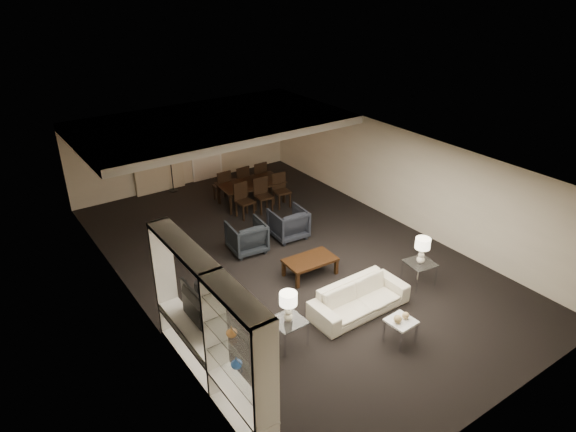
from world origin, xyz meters
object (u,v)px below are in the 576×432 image
at_px(sofa, 359,298).
at_px(vase_blue, 236,363).
at_px(armchair_left, 247,237).
at_px(side_table_left, 288,332).
at_px(side_table_right, 419,273).
at_px(chair_nm, 264,196).
at_px(pendant_light, 223,139).
at_px(chair_nr, 282,191).
at_px(chair_fl, 222,185).
at_px(coffee_table, 310,267).
at_px(armchair_right, 288,223).
at_px(vase_amber, 232,332).
at_px(television, 191,311).
at_px(dining_table, 252,193).
at_px(marble_table, 400,331).
at_px(table_lamp_right, 422,251).
at_px(floor_speaker, 200,308).
at_px(chair_fr, 257,176).
at_px(chair_fm, 240,181).
at_px(table_lamp_left, 288,307).
at_px(chair_nl, 245,201).

bearing_deg(sofa, vase_blue, -163.35).
bearing_deg(armchair_left, side_table_left, 77.67).
xyz_separation_m(side_table_right, chair_nm, (-0.82, 4.88, 0.21)).
relative_size(pendant_light, chair_nr, 0.55).
distance_m(vase_blue, chair_fl, 8.07).
xyz_separation_m(coffee_table, armchair_right, (0.60, 1.70, 0.18)).
relative_size(vase_blue, vase_amber, 1.06).
bearing_deg(vase_amber, television, 88.84).
relative_size(side_table_right, dining_table, 0.31).
bearing_deg(television, marble_table, -116.72).
distance_m(chair_nr, chair_fl, 1.77).
xyz_separation_m(table_lamp_right, marble_table, (-1.70, -1.10, -0.58)).
height_order(coffee_table, vase_blue, vase_blue).
bearing_deg(armchair_left, pendant_light, -102.71).
height_order(vase_blue, floor_speaker, vase_blue).
bearing_deg(side_table_right, dining_table, 98.40).
bearing_deg(television, armchair_right, -54.62).
bearing_deg(marble_table, chair_fr, 78.48).
distance_m(dining_table, chair_nr, 0.90).
bearing_deg(marble_table, armchair_right, 82.23).
xyz_separation_m(television, floor_speaker, (0.43, 0.63, -0.51)).
bearing_deg(side_table_right, pendant_light, 103.18).
relative_size(marble_table, chair_fr, 0.49).
bearing_deg(sofa, armchair_left, 99.79).
distance_m(coffee_table, chair_fm, 4.67).
xyz_separation_m(sofa, chair_fm, (0.88, 6.18, 0.18)).
height_order(side_table_right, table_lamp_left, table_lamp_left).
height_order(dining_table, chair_nr, chair_nr).
bearing_deg(chair_fr, side_table_left, 61.40).
relative_size(table_lamp_left, chair_nm, 0.61).
xyz_separation_m(vase_blue, chair_nr, (4.79, 5.90, -0.67)).
bearing_deg(chair_fm, armchair_right, 81.40).
bearing_deg(side_table_right, vase_blue, -168.47).
relative_size(chair_fm, chair_fr, 1.00).
distance_m(marble_table, vase_amber, 3.60).
bearing_deg(pendant_light, side_table_right, -76.82).
relative_size(pendant_light, side_table_left, 0.93).
relative_size(chair_nm, chair_fl, 1.00).
distance_m(chair_fl, chair_fm, 0.60).
relative_size(sofa, coffee_table, 1.82).
bearing_deg(chair_nl, marble_table, -96.80).
bearing_deg(side_table_left, chair_nr, 56.88).
distance_m(marble_table, chair_fm, 7.34).
bearing_deg(coffee_table, vase_blue, -141.59).
relative_size(armchair_right, floor_speaker, 0.75).
bearing_deg(floor_speaker, pendant_light, 68.06).
bearing_deg(pendant_light, chair_fl, 95.44).
distance_m(table_lamp_right, floor_speaker, 4.70).
relative_size(armchair_left, marble_table, 1.79).
bearing_deg(chair_fm, floor_speaker, 50.34).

